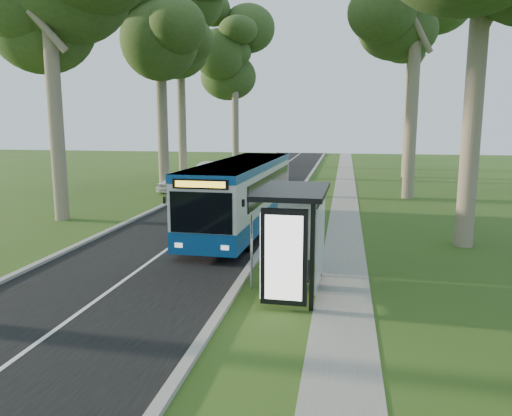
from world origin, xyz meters
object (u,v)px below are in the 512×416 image
(bus_shelter, at_px, (296,222))
(litter_bin, at_px, (270,267))
(bus_stop_sign, at_px, (252,241))
(car_silver, at_px, (209,171))
(car_white, at_px, (180,181))
(bus, at_px, (242,195))

(bus_shelter, height_order, litter_bin, bus_shelter)
(bus_stop_sign, height_order, car_silver, bus_stop_sign)
(car_white, bearing_deg, bus_stop_sign, -53.76)
(bus_stop_sign, distance_m, bus_shelter, 1.52)
(bus_stop_sign, xyz_separation_m, litter_bin, (0.48, 0.38, -0.87))
(litter_bin, height_order, car_silver, car_silver)
(litter_bin, distance_m, car_white, 20.41)
(bus_stop_sign, xyz_separation_m, bus_shelter, (1.30, -0.43, 0.66))
(litter_bin, bearing_deg, bus, 107.83)
(bus_stop_sign, bearing_deg, litter_bin, 27.70)
(bus_shelter, height_order, car_white, bus_shelter)
(car_white, height_order, car_silver, car_silver)
(litter_bin, bearing_deg, bus_shelter, -44.43)
(bus_stop_sign, distance_m, car_silver, 27.11)
(bus_stop_sign, relative_size, litter_bin, 2.11)
(bus, relative_size, bus_shelter, 3.33)
(litter_bin, bearing_deg, bus_stop_sign, -141.90)
(bus_stop_sign, relative_size, bus_shelter, 0.65)
(bus, height_order, bus_stop_sign, bus)
(bus, distance_m, bus_shelter, 8.60)
(car_silver, bearing_deg, car_white, -71.72)
(litter_bin, xyz_separation_m, car_silver, (-8.88, 25.38, 0.17))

